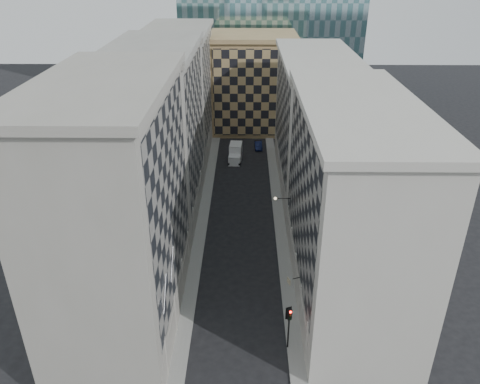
{
  "coord_description": "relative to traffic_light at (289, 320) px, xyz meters",
  "views": [
    {
      "loc": [
        0.57,
        -25.84,
        32.53
      ],
      "look_at": [
        0.06,
        13.95,
        12.19
      ],
      "focal_mm": 35.0,
      "sensor_mm": 36.0,
      "label": 1
    }
  ],
  "objects": [
    {
      "name": "sidewalk_east",
      "position": [
        0.7,
        23.88,
        -3.34
      ],
      "size": [
        1.5,
        100.0,
        0.15
      ],
      "primitive_type": "cube",
      "color": "gray",
      "rests_on": "ground"
    },
    {
      "name": "shop_sign",
      "position": [
        0.42,
        5.01,
        0.43
      ],
      "size": [
        1.2,
        0.63,
        0.73
      ],
      "rotation": [
        0.0,
        0.0,
        0.36
      ],
      "color": "black",
      "rests_on": "ground"
    },
    {
      "name": "sidewalk_west",
      "position": [
        -9.8,
        23.88,
        -3.34
      ],
      "size": [
        1.5,
        100.0,
        0.15
      ],
      "primitive_type": "cube",
      "color": "gray",
      "rests_on": "ground"
    },
    {
      "name": "bracket_lamp",
      "position": [
        -0.17,
        17.88,
        2.79
      ],
      "size": [
        1.98,
        0.36,
        0.36
      ],
      "color": "black",
      "rests_on": "ground"
    },
    {
      "name": "traffic_light",
      "position": [
        0.0,
        0.0,
        0.0
      ],
      "size": [
        0.56,
        0.56,
        4.55
      ],
      "rotation": [
        0.0,
        0.0,
        0.39
      ],
      "color": "black",
      "rests_on": "sidewalk_east"
    },
    {
      "name": "tan_block",
      "position": [
        -2.55,
        61.77,
        6.02
      ],
      "size": [
        16.8,
        14.8,
        18.8
      ],
      "color": "#9D8653",
      "rests_on": "ground"
    },
    {
      "name": "box_truck",
      "position": [
        -5.75,
        44.03,
        -2.18
      ],
      "size": [
        2.44,
        5.28,
        2.83
      ],
      "rotation": [
        0.0,
        0.0,
        -0.07
      ],
      "color": "silver",
      "rests_on": "ground"
    },
    {
      "name": "bldg_right_b",
      "position": [
        6.34,
        35.88,
        6.44
      ],
      "size": [
        10.8,
        28.8,
        19.7
      ],
      "color": "#B5AFA6",
      "rests_on": "ground"
    },
    {
      "name": "bldg_right_a",
      "position": [
        6.33,
        8.88,
        6.91
      ],
      "size": [
        10.8,
        26.8,
        20.7
      ],
      "color": "#B5AFA6",
      "rests_on": "ground"
    },
    {
      "name": "bldg_left_b",
      "position": [
        -15.43,
        26.88,
        7.91
      ],
      "size": [
        10.8,
        22.8,
        22.7
      ],
      "color": "gray",
      "rests_on": "ground"
    },
    {
      "name": "flagpoles_left",
      "position": [
        -10.45,
        -0.12,
        4.59
      ],
      "size": [
        0.1,
        6.33,
        2.33
      ],
      "color": "gray",
      "rests_on": "ground"
    },
    {
      "name": "dark_car",
      "position": [
        -1.6,
        49.62,
        -2.77
      ],
      "size": [
        1.48,
        3.95,
        1.29
      ],
      "primitive_type": "imported",
      "rotation": [
        0.0,
        0.0,
        0.03
      ],
      "color": "#0E1536",
      "rests_on": "ground"
    },
    {
      "name": "bldg_left_c",
      "position": [
        -15.43,
        48.88,
        7.41
      ],
      "size": [
        10.8,
        22.8,
        21.7
      ],
      "color": "gray",
      "rests_on": "ground"
    },
    {
      "name": "bldg_left_a",
      "position": [
        -15.43,
        4.88,
        8.41
      ],
      "size": [
        10.8,
        22.8,
        23.7
      ],
      "color": "gray",
      "rests_on": "ground"
    }
  ]
}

